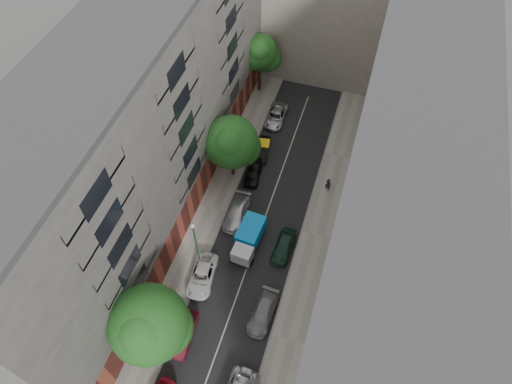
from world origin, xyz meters
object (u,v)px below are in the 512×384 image
at_px(car_left_2, 202,276).
at_px(car_left_6, 276,116).
at_px(tarp_truck, 248,239).
at_px(car_right_2, 284,247).
at_px(car_left_4, 253,172).
at_px(tree_far, 260,54).
at_px(lamp_post, 196,241).
at_px(car_left_1, 184,334).
at_px(car_left_5, 263,149).
at_px(car_left_3, 237,213).
at_px(car_right_1, 263,313).
at_px(tree_mid, 232,144).
at_px(pedestrian, 328,184).
at_px(tree_near, 150,327).

relative_size(car_left_2, car_left_6, 1.03).
height_order(tarp_truck, car_right_2, tarp_truck).
bearing_deg(car_left_2, car_left_4, 80.16).
height_order(tree_far, lamp_post, tree_far).
height_order(car_left_1, car_left_5, car_left_1).
distance_m(car_left_3, car_right_1, 10.92).
bearing_deg(car_left_1, car_right_1, 28.73).
xyz_separation_m(car_left_5, lamp_post, (-1.57, -15.45, 3.69)).
height_order(car_left_3, car_left_5, car_left_3).
relative_size(car_right_1, tree_mid, 0.58).
bearing_deg(car_left_4, car_left_1, -97.47).
bearing_deg(car_left_6, lamp_post, -95.66).
relative_size(car_left_3, car_left_4, 1.22).
bearing_deg(car_left_1, pedestrian, 62.19).
bearing_deg(car_left_5, car_left_4, -98.42).
bearing_deg(tree_far, tree_near, -87.12).
bearing_deg(tarp_truck, tree_mid, 122.83).
xyz_separation_m(car_left_2, tree_far, (-2.62, 26.89, 4.96)).
distance_m(tree_mid, pedestrian, 11.04).
xyz_separation_m(car_left_3, tree_mid, (-2.08, 5.09, 4.33)).
height_order(car_left_4, tree_near, tree_near).
height_order(car_left_5, car_right_2, car_right_2).
xyz_separation_m(car_left_6, tree_near, (-1.70, -29.65, 4.94)).
bearing_deg(tree_far, pedestrian, -48.70).
distance_m(car_right_1, tree_near, 10.37).
height_order(car_left_4, tree_mid, tree_mid).
xyz_separation_m(car_left_3, lamp_post, (-1.57, -6.25, 3.62)).
bearing_deg(car_right_2, car_right_1, -87.09).
xyz_separation_m(tarp_truck, car_left_6, (-2.20, 17.69, -0.63)).
xyz_separation_m(car_left_1, car_left_6, (0.31, 28.00, -0.06)).
xyz_separation_m(car_left_1, car_right_1, (5.91, 3.83, -0.04)).
relative_size(car_left_2, car_right_1, 1.05).
height_order(tree_near, lamp_post, tree_near).
bearing_deg(car_left_5, car_left_1, -99.21).
distance_m(car_left_2, car_left_3, 7.64).
distance_m(tree_near, lamp_post, 8.70).
distance_m(tarp_truck, pedestrian, 10.81).
height_order(tree_mid, lamp_post, tree_mid).
relative_size(car_left_4, pedestrian, 2.31).
bearing_deg(tree_far, car_left_6, -52.69).
bearing_deg(tree_mid, car_left_3, -67.75).
distance_m(car_left_3, lamp_post, 7.39).
bearing_deg(car_left_2, car_left_3, 77.62).
xyz_separation_m(car_left_3, car_left_4, (0.00, 5.60, -0.03)).
distance_m(tarp_truck, car_left_4, 8.79).
bearing_deg(car_left_5, car_right_2, -72.65).
bearing_deg(car_left_3, car_left_4, 89.09).
bearing_deg(car_left_5, lamp_post, -104.23).
xyz_separation_m(car_left_6, tree_mid, (-2.08, -9.71, 4.39)).
xyz_separation_m(car_right_1, tree_far, (-9.02, 28.67, 4.97)).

